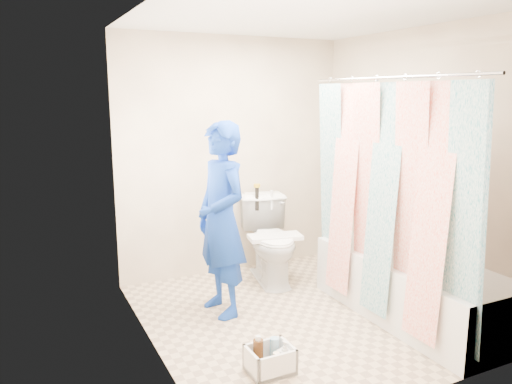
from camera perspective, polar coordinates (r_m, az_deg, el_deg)
name	(u,v)px	position (r m, az deg, el deg)	size (l,w,h in m)	color
floor	(296,316)	(4.33, 4.57, -13.94)	(2.60, 2.60, 0.00)	tan
ceiling	(301,16)	(3.96, 5.14, 19.35)	(2.40, 2.60, 0.02)	silver
wall_back	(233,157)	(5.12, -2.67, 4.05)	(2.40, 0.02, 2.40)	beige
wall_front	(417,208)	(2.95, 17.90, -1.78)	(2.40, 0.02, 2.40)	beige
wall_left	(148,187)	(3.51, -12.20, 0.52)	(0.02, 2.60, 2.40)	beige
wall_right	(413,166)	(4.70, 17.52, 2.90)	(0.02, 2.60, 2.40)	beige
bathtub	(411,286)	(4.39, 17.29, -10.24)	(0.70, 1.75, 0.50)	silver
curtain_rod	(391,78)	(3.88, 15.12, 12.51)	(0.02, 0.02, 1.90)	silver
shower_curtain	(384,201)	(3.96, 14.44, -1.03)	(0.06, 1.75, 1.80)	white
toilet	(271,240)	(4.94, 1.75, -5.54)	(0.46, 0.81, 0.83)	silver
tank_lid	(275,237)	(4.80, 2.20, -5.16)	(0.51, 0.22, 0.04)	white
tank_internals	(261,196)	(5.03, 0.56, -0.49)	(0.20, 0.08, 0.27)	black
plumber	(221,220)	(4.14, -3.97, -3.17)	(0.59, 0.39, 1.62)	#1028A6
cleaning_caddy	(271,360)	(3.52, 1.77, -18.65)	(0.30, 0.24, 0.23)	silver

